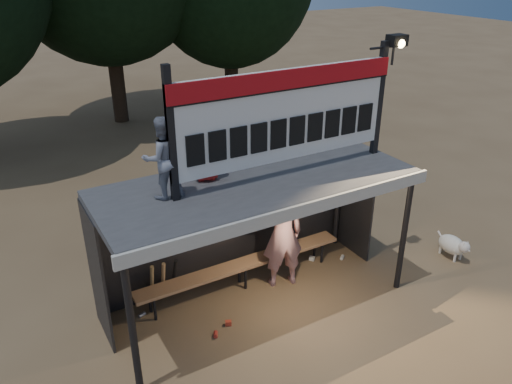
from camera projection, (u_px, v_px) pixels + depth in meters
ground at (258, 301)px, 8.69m from camera, size 80.00×80.00×0.00m
player at (283, 234)px, 8.75m from camera, size 0.84×0.64×2.05m
child_a at (162, 158)px, 6.90m from camera, size 0.58×0.46×1.19m
child_b at (205, 149)px, 7.49m from camera, size 0.55×0.43×0.99m
dugout_shelter at (250, 201)px, 8.08m from camera, size 5.10×2.08×2.32m
scoreboard_assembly at (290, 112)px, 7.50m from camera, size 4.10×0.27×1.99m
bench at (242, 265)px, 8.93m from camera, size 4.00×0.35×0.48m
dog at (453, 245)px, 9.83m from camera, size 0.36×0.81×0.49m
bats at (163, 281)px, 8.51m from camera, size 0.48×0.33×0.84m
litter at (258, 288)px, 8.97m from camera, size 4.13×1.42×0.08m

